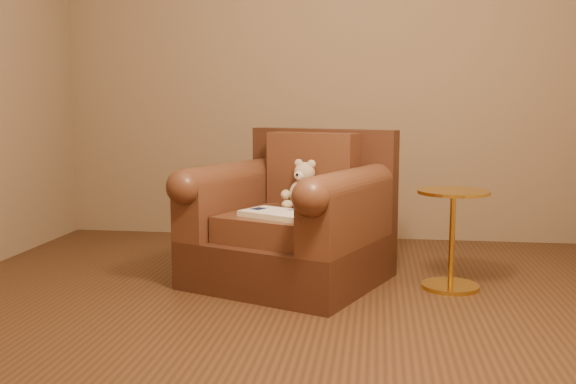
# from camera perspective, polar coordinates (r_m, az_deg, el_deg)

# --- Properties ---
(floor) EXTENTS (4.00, 4.00, 0.00)m
(floor) POSITION_cam_1_polar(r_m,az_deg,el_deg) (3.15, -0.87, -11.27)
(floor) COLOR #4F301B
(floor) RESTS_ON ground
(armchair) EXTENTS (1.26, 1.23, 0.88)m
(armchair) POSITION_cam_1_polar(r_m,az_deg,el_deg) (3.74, 0.43, -2.82)
(armchair) COLOR #412315
(armchair) RESTS_ON floor
(teddy_bear) EXTENTS (0.22, 0.25, 0.30)m
(teddy_bear) POSITION_cam_1_polar(r_m,az_deg,el_deg) (3.77, 1.26, 0.20)
(teddy_bear) COLOR #C8B08C
(teddy_bear) RESTS_ON armchair
(guidebook) EXTENTS (0.46, 0.40, 0.03)m
(guidebook) POSITION_cam_1_polar(r_m,az_deg,el_deg) (3.50, -0.82, -1.96)
(guidebook) COLOR beige
(guidebook) RESTS_ON armchair
(side_table) EXTENTS (0.40, 0.40, 0.56)m
(side_table) POSITION_cam_1_polar(r_m,az_deg,el_deg) (3.70, 14.37, -3.81)
(side_table) COLOR gold
(side_table) RESTS_ON floor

